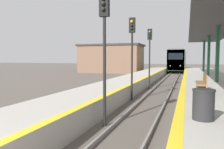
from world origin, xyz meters
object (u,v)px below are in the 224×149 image
Objects in this scene: signal_far at (150,48)px; signal_mid at (132,44)px; bench at (202,82)px; signal_near at (104,34)px; trash_bin at (203,104)px; train at (178,60)px.

signal_mid is at bearing -92.13° from signal_far.
signal_far is 2.55× the size of bench.
signal_near is at bearing -87.30° from signal_mid.
trash_bin is (3.38, -1.26, -2.15)m from signal_near.
signal_near is 5.93× the size of trash_bin.
signal_far is at bearing 90.29° from signal_near.
trash_bin is 0.43× the size of bench.
train is at bearing 87.84° from signal_mid.
signal_far is (-0.05, 10.65, 0.00)m from signal_near.
train is at bearing 93.97° from bench.
signal_near reaches higher than bench.
trash_bin is (3.63, -6.58, -2.15)m from signal_mid.
train is at bearing 87.84° from signal_far.
train is 27.08× the size of trash_bin.
train is 4.56× the size of signal_far.
signal_far is (-1.15, -30.58, 1.29)m from train.
trash_bin is (3.44, -11.90, -2.15)m from signal_far.
signal_near is at bearing -132.08° from bench.
signal_near is 4.20m from trash_bin.
signal_far reaches higher than train.
signal_far is 5.93× the size of trash_bin.
signal_mid is 4.62m from bench.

